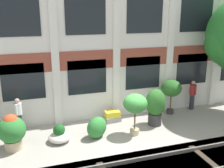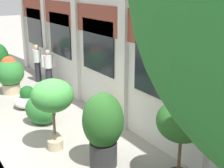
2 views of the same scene
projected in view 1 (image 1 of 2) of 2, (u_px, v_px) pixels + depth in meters
The scene contains 11 objects.
ground_plane at pixel (134, 137), 11.63m from camera, with size 80.00×80.00×0.00m, color #9E998E.
apartment_facade at pixel (115, 46), 13.12m from camera, with size 18.27×0.64×7.32m.
potted_plant_tall_urn at pixel (171, 89), 13.85m from camera, with size 1.07×1.07×1.88m.
potted_plant_wide_bowl at pixel (59, 135), 11.13m from camera, with size 0.96×0.96×0.78m.
potted_plant_ribbed_drum at pixel (155, 105), 12.58m from camera, with size 0.96×0.96×1.82m.
potted_plant_stone_basin at pixel (12, 130), 10.38m from camera, with size 1.10×1.10×1.50m.
potted_plant_low_pan at pixel (135, 105), 11.46m from camera, with size 1.07×1.07×1.91m.
potted_plant_square_trough at pixel (112, 117), 13.13m from camera, with size 0.86×0.60×0.55m.
resident_by_doorway at pixel (192, 94), 14.60m from camera, with size 0.34×0.53×1.67m.
resident_watching_tracks at pixel (18, 114), 11.83m from camera, with size 0.34×0.51×1.64m.
topiary_hedge at pixel (97, 127), 11.45m from camera, with size 1.03×0.70×0.94m, color #2D7A33.
Camera 1 is at (-4.15, -9.74, 5.45)m, focal length 42.00 mm.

